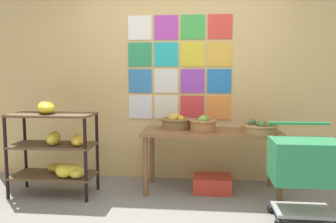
{
  "coord_description": "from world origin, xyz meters",
  "views": [
    {
      "loc": [
        0.31,
        -2.72,
        1.33
      ],
      "look_at": [
        -0.07,
        0.95,
        0.94
      ],
      "focal_mm": 36.11,
      "sensor_mm": 36.0,
      "label": 1
    }
  ],
  "objects_px": {
    "display_table": "(211,138)",
    "fruit_basket_right": "(259,128)",
    "fruit_basket_centre": "(176,122)",
    "produce_crate_under_table": "(212,184)",
    "shopping_cart": "(305,164)",
    "fruit_basket_left": "(203,124)",
    "banana_shelf_unit": "(58,146)"
  },
  "relations": [
    {
      "from": "display_table",
      "to": "fruit_basket_right",
      "type": "relative_size",
      "value": 3.86
    },
    {
      "from": "fruit_basket_right",
      "to": "fruit_basket_centre",
      "type": "distance_m",
      "value": 0.95
    },
    {
      "from": "display_table",
      "to": "fruit_basket_right",
      "type": "height_order",
      "value": "fruit_basket_right"
    },
    {
      "from": "produce_crate_under_table",
      "to": "shopping_cart",
      "type": "xyz_separation_m",
      "value": [
        0.81,
        -0.72,
        0.44
      ]
    },
    {
      "from": "fruit_basket_left",
      "to": "produce_crate_under_table",
      "type": "height_order",
      "value": "fruit_basket_left"
    },
    {
      "from": "fruit_basket_left",
      "to": "fruit_basket_centre",
      "type": "height_order",
      "value": "fruit_basket_centre"
    },
    {
      "from": "produce_crate_under_table",
      "to": "banana_shelf_unit",
      "type": "bearing_deg",
      "value": -170.32
    },
    {
      "from": "display_table",
      "to": "fruit_basket_centre",
      "type": "distance_m",
      "value": 0.46
    },
    {
      "from": "banana_shelf_unit",
      "to": "produce_crate_under_table",
      "type": "xyz_separation_m",
      "value": [
        1.71,
        0.29,
        -0.47
      ]
    },
    {
      "from": "fruit_basket_centre",
      "to": "produce_crate_under_table",
      "type": "xyz_separation_m",
      "value": [
        0.43,
        -0.13,
        -0.7
      ]
    },
    {
      "from": "fruit_basket_left",
      "to": "fruit_basket_right",
      "type": "distance_m",
      "value": 0.61
    },
    {
      "from": "fruit_basket_centre",
      "to": "banana_shelf_unit",
      "type": "bearing_deg",
      "value": -161.69
    },
    {
      "from": "shopping_cart",
      "to": "fruit_basket_centre",
      "type": "bearing_deg",
      "value": 135.39
    },
    {
      "from": "fruit_basket_right",
      "to": "shopping_cart",
      "type": "distance_m",
      "value": 0.74
    },
    {
      "from": "banana_shelf_unit",
      "to": "fruit_basket_centre",
      "type": "xyz_separation_m",
      "value": [
        1.28,
        0.42,
        0.23
      ]
    },
    {
      "from": "banana_shelf_unit",
      "to": "fruit_basket_centre",
      "type": "bearing_deg",
      "value": 18.31
    },
    {
      "from": "fruit_basket_left",
      "to": "shopping_cart",
      "type": "distance_m",
      "value": 1.17
    },
    {
      "from": "fruit_basket_left",
      "to": "shopping_cart",
      "type": "relative_size",
      "value": 0.35
    },
    {
      "from": "fruit_basket_centre",
      "to": "shopping_cart",
      "type": "height_order",
      "value": "fruit_basket_centre"
    },
    {
      "from": "banana_shelf_unit",
      "to": "fruit_basket_right",
      "type": "distance_m",
      "value": 2.23
    },
    {
      "from": "banana_shelf_unit",
      "to": "produce_crate_under_table",
      "type": "bearing_deg",
      "value": 9.68
    },
    {
      "from": "display_table",
      "to": "fruit_basket_centre",
      "type": "xyz_separation_m",
      "value": [
        -0.41,
        0.12,
        0.17
      ]
    },
    {
      "from": "banana_shelf_unit",
      "to": "shopping_cart",
      "type": "height_order",
      "value": "banana_shelf_unit"
    },
    {
      "from": "display_table",
      "to": "fruit_basket_right",
      "type": "bearing_deg",
      "value": -11.94
    },
    {
      "from": "fruit_basket_right",
      "to": "fruit_basket_centre",
      "type": "xyz_separation_m",
      "value": [
        -0.93,
        0.23,
        0.02
      ]
    },
    {
      "from": "fruit_basket_right",
      "to": "produce_crate_under_table",
      "type": "bearing_deg",
      "value": 169.34
    },
    {
      "from": "fruit_basket_right",
      "to": "produce_crate_under_table",
      "type": "xyz_separation_m",
      "value": [
        -0.5,
        0.09,
        -0.68
      ]
    },
    {
      "from": "produce_crate_under_table",
      "to": "shopping_cart",
      "type": "distance_m",
      "value": 1.17
    },
    {
      "from": "display_table",
      "to": "produce_crate_under_table",
      "type": "height_order",
      "value": "display_table"
    },
    {
      "from": "display_table",
      "to": "banana_shelf_unit",
      "type": "bearing_deg",
      "value": -169.73
    },
    {
      "from": "banana_shelf_unit",
      "to": "fruit_basket_centre",
      "type": "relative_size",
      "value": 2.76
    },
    {
      "from": "produce_crate_under_table",
      "to": "shopping_cart",
      "type": "bearing_deg",
      "value": -41.86
    }
  ]
}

